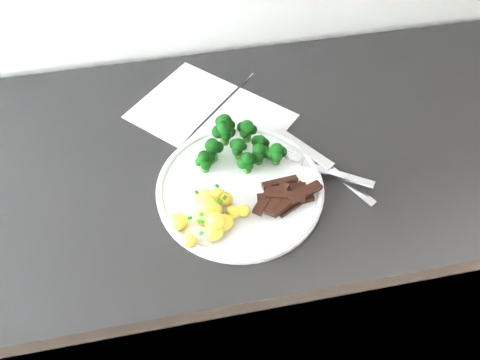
% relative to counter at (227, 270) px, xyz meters
% --- Properties ---
extents(counter, '(2.39, 0.60, 0.90)m').
position_rel_counter_xyz_m(counter, '(0.00, 0.00, 0.00)').
color(counter, black).
rests_on(counter, ground).
extents(recipe_paper, '(0.35, 0.35, 0.00)m').
position_rel_counter_xyz_m(recipe_paper, '(-0.00, 0.11, 0.45)').
color(recipe_paper, silver).
rests_on(recipe_paper, counter).
extents(plate, '(0.29, 0.29, 0.02)m').
position_rel_counter_xyz_m(plate, '(0.02, -0.08, 0.46)').
color(plate, white).
rests_on(plate, counter).
extents(broccoli, '(0.16, 0.13, 0.06)m').
position_rel_counter_xyz_m(broccoli, '(0.03, -0.01, 0.49)').
color(broccoli, '#276419').
rests_on(broccoli, plate).
extents(potatoes, '(0.14, 0.10, 0.05)m').
position_rel_counter_xyz_m(potatoes, '(-0.04, -0.14, 0.48)').
color(potatoes, '#FFD252').
rests_on(potatoes, plate).
extents(beef_strips, '(0.13, 0.09, 0.03)m').
position_rel_counter_xyz_m(beef_strips, '(0.09, -0.13, 0.47)').
color(beef_strips, black).
rests_on(beef_strips, plate).
extents(fork, '(0.17, 0.13, 0.02)m').
position_rel_counter_xyz_m(fork, '(0.17, -0.08, 0.47)').
color(fork, silver).
rests_on(fork, plate).
extents(knife, '(0.13, 0.20, 0.02)m').
position_rel_counter_xyz_m(knife, '(0.19, -0.09, 0.46)').
color(knife, silver).
rests_on(knife, plate).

